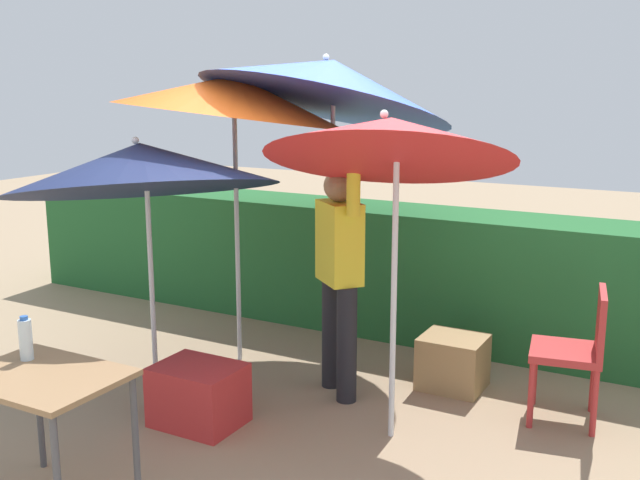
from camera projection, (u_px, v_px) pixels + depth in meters
The scene contains 12 objects.
ground_plane at pixel (299, 404), 5.16m from camera, with size 24.00×24.00×0.00m, color #9E8466.
hedge_row at pixel (401, 271), 6.57m from camera, with size 8.00×0.70×1.10m, color #23602D.
umbrella_rainbow at pixel (390, 140), 4.33m from camera, with size 1.52×1.48×2.25m.
umbrella_orange at pixel (141, 167), 5.17m from camera, with size 1.97×1.93×2.02m.
umbrella_yellow at pixel (233, 96), 5.58m from camera, with size 1.80×1.79×2.39m.
umbrella_navy at pixel (330, 82), 5.63m from camera, with size 2.01×1.96×2.67m.
person_vendor at pixel (339, 266), 5.15m from camera, with size 0.48×0.42×1.88m.
chair_plastic at pixel (578, 347), 4.80m from camera, with size 0.51×0.51×0.89m.
cooler_box at pixel (199, 395), 4.82m from camera, with size 0.54×0.43×0.40m, color red.
crate_cardboard at pixel (453, 362), 5.41m from camera, with size 0.45×0.40×0.38m, color #9E7A4C.
folding_table at pixel (43, 390), 3.80m from camera, with size 0.80×0.60×0.73m.
bottle_water at pixel (26, 339), 3.96m from camera, with size 0.07×0.07×0.24m.
Camera 1 is at (2.44, -4.15, 2.17)m, focal length 42.06 mm.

